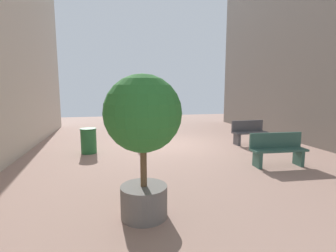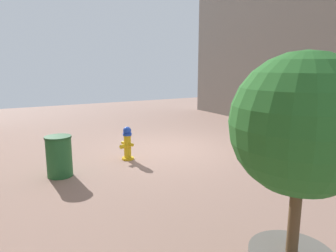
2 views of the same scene
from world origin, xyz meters
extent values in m
plane|color=#9E7A6B|center=(0.00, 0.00, 0.00)|extent=(23.40, 23.40, 0.00)
cylinder|color=gold|center=(1.39, 0.26, 0.03)|extent=(0.30, 0.30, 0.05)
cylinder|color=gold|center=(1.39, 0.26, 0.33)|extent=(0.18, 0.18, 0.57)
cylinder|color=blue|center=(1.39, 0.26, 0.65)|extent=(0.22, 0.22, 0.06)
sphere|color=blue|center=(1.39, 0.26, 0.73)|extent=(0.20, 0.20, 0.20)
cylinder|color=gold|center=(1.34, 0.39, 0.40)|extent=(0.12, 0.15, 0.08)
cylinder|color=gold|center=(1.43, 0.13, 0.40)|extent=(0.12, 0.15, 0.08)
cylinder|color=gold|center=(1.53, 0.31, 0.36)|extent=(0.17, 0.14, 0.10)
cube|color=#4C4C51|center=(-3.69, 0.57, 0.23)|extent=(0.12, 0.40, 0.45)
cube|color=#4C4C51|center=(-2.55, 0.63, 0.23)|extent=(0.12, 0.40, 0.45)
cube|color=#4C4C51|center=(-3.12, 0.60, 0.48)|extent=(1.45, 0.52, 0.06)
cube|color=#4C4C51|center=(-3.11, 0.41, 0.73)|extent=(1.43, 0.14, 0.44)
cube|color=#33594C|center=(-1.70, 3.40, 0.23)|extent=(0.13, 0.40, 0.45)
cube|color=#33594C|center=(-2.36, 3.26, 0.73)|extent=(1.60, 0.17, 0.44)
cylinder|color=brown|center=(1.78, 5.47, 0.98)|extent=(0.11, 0.11, 0.86)
sphere|color=#2D722D|center=(1.78, 5.47, 1.79)|extent=(1.29, 1.29, 1.29)
cylinder|color=#266633|center=(3.09, 0.67, 0.41)|extent=(0.52, 0.52, 0.83)
cylinder|color=#1E5128|center=(3.09, 0.67, 0.85)|extent=(0.55, 0.55, 0.04)
camera|label=1|loc=(2.28, 9.54, 2.17)|focal=26.75mm
camera|label=2|loc=(4.10, 7.20, 2.30)|focal=32.80mm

